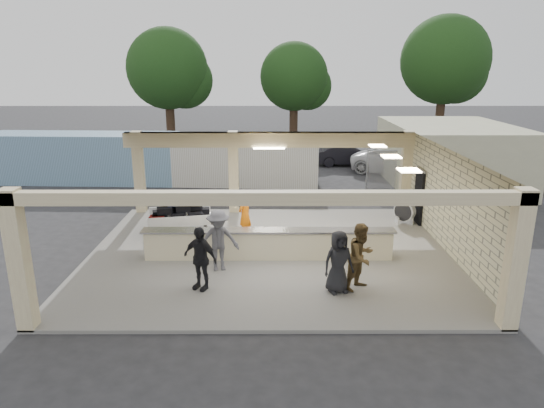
{
  "coord_description": "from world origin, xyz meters",
  "views": [
    {
      "loc": [
        0.07,
        -15.27,
        6.24
      ],
      "look_at": [
        0.11,
        1.0,
        1.5
      ],
      "focal_mm": 32.0,
      "sensor_mm": 36.0,
      "label": 1
    }
  ],
  "objects_px": {
    "luggage_cart": "(180,215)",
    "baggage_handler": "(245,215)",
    "passenger_a": "(361,257)",
    "container_blue": "(84,158)",
    "car_white_b": "(481,162)",
    "car_dark": "(347,155)",
    "container_white": "(214,161)",
    "passenger_c": "(219,240)",
    "passenger_d": "(338,262)",
    "car_white_a": "(398,161)",
    "drum_fan": "(405,211)",
    "passenger_b": "(200,258)",
    "baggage_counter": "(269,244)"
  },
  "relations": [
    {
      "from": "passenger_c",
      "to": "car_dark",
      "type": "xyz_separation_m",
      "value": [
        6.44,
        16.46,
        -0.39
      ]
    },
    {
      "from": "passenger_c",
      "to": "car_dark",
      "type": "distance_m",
      "value": 17.67
    },
    {
      "from": "passenger_a",
      "to": "passenger_d",
      "type": "distance_m",
      "value": 0.69
    },
    {
      "from": "baggage_counter",
      "to": "baggage_handler",
      "type": "distance_m",
      "value": 2.19
    },
    {
      "from": "baggage_handler",
      "to": "container_blue",
      "type": "height_order",
      "value": "container_blue"
    },
    {
      "from": "car_white_a",
      "to": "container_white",
      "type": "relative_size",
      "value": 0.47
    },
    {
      "from": "baggage_handler",
      "to": "container_white",
      "type": "distance_m",
      "value": 9.01
    },
    {
      "from": "passenger_b",
      "to": "container_blue",
      "type": "bearing_deg",
      "value": 149.72
    },
    {
      "from": "passenger_b",
      "to": "car_dark",
      "type": "relative_size",
      "value": 0.45
    },
    {
      "from": "luggage_cart",
      "to": "container_blue",
      "type": "xyz_separation_m",
      "value": [
        -6.76,
        8.8,
        0.48
      ]
    },
    {
      "from": "car_white_a",
      "to": "passenger_b",
      "type": "bearing_deg",
      "value": 172.31
    },
    {
      "from": "car_dark",
      "to": "passenger_a",
      "type": "bearing_deg",
      "value": 170.34
    },
    {
      "from": "drum_fan",
      "to": "car_white_b",
      "type": "distance_m",
      "value": 11.79
    },
    {
      "from": "container_white",
      "to": "luggage_cart",
      "type": "bearing_deg",
      "value": -88.63
    },
    {
      "from": "baggage_counter",
      "to": "car_white_b",
      "type": "xyz_separation_m",
      "value": [
        12.38,
        13.06,
        0.11
      ]
    },
    {
      "from": "car_dark",
      "to": "container_white",
      "type": "relative_size",
      "value": 0.37
    },
    {
      "from": "luggage_cart",
      "to": "passenger_c",
      "type": "height_order",
      "value": "passenger_c"
    },
    {
      "from": "baggage_handler",
      "to": "passenger_d",
      "type": "bearing_deg",
      "value": 65.78
    },
    {
      "from": "passenger_d",
      "to": "car_dark",
      "type": "xyz_separation_m",
      "value": [
        2.98,
        17.95,
        -0.31
      ]
    },
    {
      "from": "passenger_a",
      "to": "container_blue",
      "type": "relative_size",
      "value": 0.19
    },
    {
      "from": "passenger_b",
      "to": "container_blue",
      "type": "relative_size",
      "value": 0.18
    },
    {
      "from": "drum_fan",
      "to": "car_dark",
      "type": "xyz_separation_m",
      "value": [
        -0.47,
        11.95,
        0.08
      ]
    },
    {
      "from": "baggage_counter",
      "to": "passenger_c",
      "type": "relative_size",
      "value": 4.25
    },
    {
      "from": "luggage_cart",
      "to": "container_white",
      "type": "height_order",
      "value": "container_white"
    },
    {
      "from": "passenger_d",
      "to": "container_white",
      "type": "xyz_separation_m",
      "value": [
        -4.89,
        13.17,
        0.21
      ]
    },
    {
      "from": "car_dark",
      "to": "container_blue",
      "type": "xyz_separation_m",
      "value": [
        -14.99,
        -4.31,
        0.64
      ]
    },
    {
      "from": "passenger_d",
      "to": "container_white",
      "type": "bearing_deg",
      "value": 92.72
    },
    {
      "from": "passenger_c",
      "to": "car_dark",
      "type": "height_order",
      "value": "passenger_c"
    },
    {
      "from": "baggage_counter",
      "to": "passenger_a",
      "type": "distance_m",
      "value": 3.46
    },
    {
      "from": "luggage_cart",
      "to": "car_dark",
      "type": "bearing_deg",
      "value": 47.02
    },
    {
      "from": "luggage_cart",
      "to": "passenger_a",
      "type": "height_order",
      "value": "passenger_a"
    },
    {
      "from": "passenger_c",
      "to": "container_blue",
      "type": "height_order",
      "value": "container_blue"
    },
    {
      "from": "baggage_handler",
      "to": "car_white_b",
      "type": "distance_m",
      "value": 17.28
    },
    {
      "from": "baggage_handler",
      "to": "car_dark",
      "type": "xyz_separation_m",
      "value": [
        5.78,
        13.55,
        -0.29
      ]
    },
    {
      "from": "luggage_cart",
      "to": "container_white",
      "type": "bearing_deg",
      "value": 76.65
    },
    {
      "from": "luggage_cart",
      "to": "baggage_handler",
      "type": "distance_m",
      "value": 2.49
    },
    {
      "from": "car_white_b",
      "to": "container_blue",
      "type": "distance_m",
      "value": 22.54
    },
    {
      "from": "container_blue",
      "to": "passenger_c",
      "type": "bearing_deg",
      "value": -52.3
    },
    {
      "from": "passenger_c",
      "to": "container_blue",
      "type": "distance_m",
      "value": 14.86
    },
    {
      "from": "drum_fan",
      "to": "baggage_handler",
      "type": "relative_size",
      "value": 0.54
    },
    {
      "from": "passenger_d",
      "to": "car_white_a",
      "type": "height_order",
      "value": "passenger_d"
    },
    {
      "from": "drum_fan",
      "to": "baggage_handler",
      "type": "bearing_deg",
      "value": -121.65
    },
    {
      "from": "luggage_cart",
      "to": "passenger_d",
      "type": "relative_size",
      "value": 1.42
    },
    {
      "from": "passenger_b",
      "to": "car_white_b",
      "type": "relative_size",
      "value": 0.41
    },
    {
      "from": "passenger_d",
      "to": "car_white_b",
      "type": "xyz_separation_m",
      "value": [
        10.44,
        15.49,
        -0.29
      ]
    },
    {
      "from": "luggage_cart",
      "to": "passenger_b",
      "type": "xyz_separation_m",
      "value": [
        1.42,
        -4.64,
        0.18
      ]
    },
    {
      "from": "car_dark",
      "to": "container_white",
      "type": "distance_m",
      "value": 9.22
    },
    {
      "from": "passenger_c",
      "to": "container_white",
      "type": "height_order",
      "value": "container_white"
    },
    {
      "from": "luggage_cart",
      "to": "passenger_c",
      "type": "relative_size",
      "value": 1.32
    },
    {
      "from": "drum_fan",
      "to": "passenger_a",
      "type": "relative_size",
      "value": 0.48
    }
  ]
}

